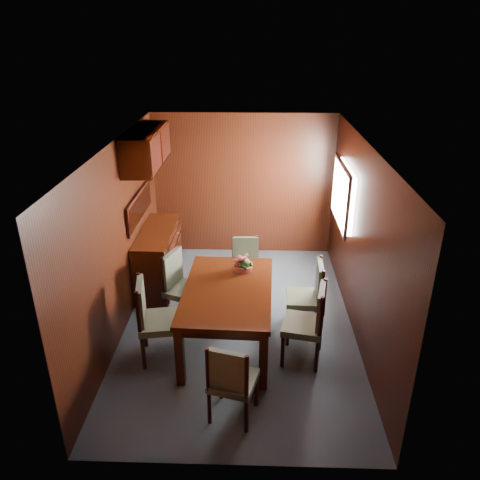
{
  "coord_description": "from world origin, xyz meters",
  "views": [
    {
      "loc": [
        0.18,
        -5.26,
        3.63
      ],
      "look_at": [
        0.0,
        0.38,
        1.05
      ],
      "focal_mm": 35.0,
      "sensor_mm": 36.0,
      "label": 1
    }
  ],
  "objects_px": {
    "sideboard": "(159,258)",
    "chair_left_near": "(152,316)",
    "dining_table": "(228,297)",
    "flower_centerpiece": "(243,262)",
    "chair_right_near": "(310,320)",
    "chair_head": "(231,379)"
  },
  "relations": [
    {
      "from": "chair_left_near",
      "to": "sideboard",
      "type": "bearing_deg",
      "value": 178.89
    },
    {
      "from": "chair_left_near",
      "to": "chair_head",
      "type": "xyz_separation_m",
      "value": [
        0.96,
        -0.96,
        -0.06
      ]
    },
    {
      "from": "dining_table",
      "to": "chair_left_near",
      "type": "distance_m",
      "value": 0.91
    },
    {
      "from": "sideboard",
      "to": "chair_right_near",
      "type": "bearing_deg",
      "value": -39.47
    },
    {
      "from": "chair_head",
      "to": "chair_left_near",
      "type": "bearing_deg",
      "value": 149.66
    },
    {
      "from": "flower_centerpiece",
      "to": "chair_left_near",
      "type": "bearing_deg",
      "value": -143.36
    },
    {
      "from": "chair_right_near",
      "to": "chair_head",
      "type": "bearing_deg",
      "value": 150.46
    },
    {
      "from": "dining_table",
      "to": "flower_centerpiece",
      "type": "xyz_separation_m",
      "value": [
        0.17,
        0.47,
        0.23
      ]
    },
    {
      "from": "chair_right_near",
      "to": "flower_centerpiece",
      "type": "xyz_separation_m",
      "value": [
        -0.79,
        0.76,
        0.35
      ]
    },
    {
      "from": "chair_left_near",
      "to": "chair_right_near",
      "type": "bearing_deg",
      "value": 80.41
    },
    {
      "from": "chair_left_near",
      "to": "chair_head",
      "type": "height_order",
      "value": "chair_left_near"
    },
    {
      "from": "chair_right_near",
      "to": "chair_head",
      "type": "distance_m",
      "value": 1.3
    },
    {
      "from": "sideboard",
      "to": "chair_left_near",
      "type": "distance_m",
      "value": 1.76
    },
    {
      "from": "sideboard",
      "to": "chair_head",
      "type": "xyz_separation_m",
      "value": [
        1.23,
        -2.7,
        0.07
      ]
    },
    {
      "from": "chair_right_near",
      "to": "flower_centerpiece",
      "type": "relative_size",
      "value": 3.97
    },
    {
      "from": "sideboard",
      "to": "chair_left_near",
      "type": "bearing_deg",
      "value": -81.18
    },
    {
      "from": "sideboard",
      "to": "dining_table",
      "type": "distance_m",
      "value": 1.84
    },
    {
      "from": "sideboard",
      "to": "flower_centerpiece",
      "type": "distance_m",
      "value": 1.68
    },
    {
      "from": "dining_table",
      "to": "chair_right_near",
      "type": "bearing_deg",
      "value": -14.27
    },
    {
      "from": "dining_table",
      "to": "flower_centerpiece",
      "type": "height_order",
      "value": "flower_centerpiece"
    },
    {
      "from": "chair_right_near",
      "to": "chair_left_near",
      "type": "bearing_deg",
      "value": 102.33
    },
    {
      "from": "chair_head",
      "to": "flower_centerpiece",
      "type": "bearing_deg",
      "value": 102.42
    }
  ]
}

